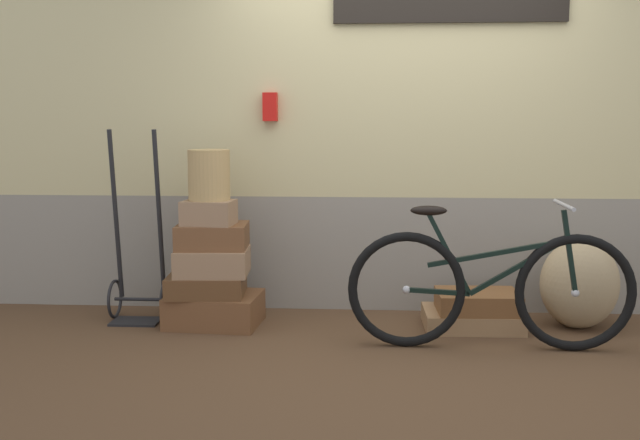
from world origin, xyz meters
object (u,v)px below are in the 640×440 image
Objects in this scene: suitcase_0 at (214,309)px; suitcase_6 at (478,302)px; burlap_sack at (579,284)px; wicker_basket at (209,175)px; luggage_trolley at (139,274)px; suitcase_1 at (207,284)px; bicycle at (489,288)px; suitcase_4 at (209,213)px; suitcase_3 at (213,236)px; suitcase_5 at (472,319)px; suitcase_2 at (213,262)px.

suitcase_0 is 1.78m from suitcase_6.
suitcase_0 is 2.47m from burlap_sack.
luggage_trolley reaches higher than wicker_basket.
wicker_basket is (0.03, 0.03, 0.74)m from suitcase_1.
burlap_sack is 0.35× the size of bicycle.
suitcase_4 is at bearing 5.73° from suitcase_1.
suitcase_3 reaches higher than suitcase_5.
suitcase_0 is at bearing 178.51° from suitcase_6.
suitcase_2 is at bearing -11.13° from luggage_trolley.
wicker_basket reaches higher than suitcase_6.
suitcase_4 is at bearing -11.15° from luggage_trolley.
bicycle is at bearing -8.51° from suitcase_0.
suitcase_6 is 0.70m from burlap_sack.
suitcase_4 is 0.99× the size of wicker_basket.
suitcase_3 is 1.40× the size of suitcase_4.
suitcase_3 is at bearing 165.97° from bicycle.
suitcase_5 is at bearing -1.64° from luggage_trolley.
wicker_basket is (-0.02, 0.02, 0.92)m from suitcase_0.
suitcase_2 is 1.79m from suitcase_5.
wicker_basket is at bearing 166.44° from bicycle.
suitcase_1 is 0.52m from luggage_trolley.
suitcase_2 is at bearing -3.13° from suitcase_1.
wicker_basket is at bearing 177.79° from suitcase_6.
suitcase_4 is (-0.01, -0.04, 0.16)m from suitcase_3.
suitcase_6 is (1.78, -0.03, -0.42)m from suitcase_3.
luggage_trolley reaches higher than suitcase_1.
suitcase_5 is 0.75m from burlap_sack.
suitcase_5 is at bearing 5.98° from suitcase_4.
suitcase_0 is 0.92m from wicker_basket.
burlap_sack is (2.51, 0.09, 0.02)m from suitcase_1.
suitcase_5 is at bearing 5.71° from suitcase_0.
burlap_sack reaches higher than suitcase_5.
burlap_sack reaches higher than suitcase_6.
suitcase_1 reaches higher than suitcase_0.
suitcase_4 is 1.89m from bicycle.
burlap_sack is at bearing 6.52° from suitcase_0.
suitcase_3 is at bearing 74.07° from suitcase_4.
suitcase_2 is 0.33m from suitcase_4.
suitcase_3 is 1.84m from suitcase_5.
suitcase_0 is 1.14× the size of suitcase_6.
suitcase_3 is at bearing 178.82° from suitcase_5.
suitcase_3 is at bearing -7.03° from luggage_trolley.
burlap_sack is 0.84m from bicycle.
luggage_trolley is (-0.53, 0.10, -0.45)m from suitcase_4.
wicker_basket reaches higher than bicycle.
suitcase_3 reaches higher than suitcase_1.
suitcase_3 is 0.73× the size of suitcase_5.
luggage_trolley is (-0.55, 0.11, -0.12)m from suitcase_2.
burlap_sack is at bearing -2.87° from suitcase_3.
bicycle reaches higher than suitcase_1.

